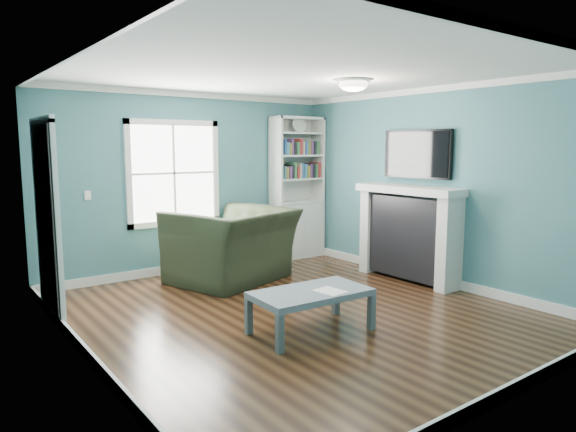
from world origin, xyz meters
TOP-DOWN VIEW (x-y plane):
  - floor at (0.00, 0.00)m, footprint 5.00×5.00m
  - room_walls at (0.00, 0.00)m, footprint 5.00×5.00m
  - trim at (0.00, 0.00)m, footprint 4.50×5.00m
  - window at (-0.30, 2.49)m, footprint 1.40×0.06m
  - bookshelf at (1.77, 2.30)m, footprint 0.90×0.35m
  - fireplace at (2.08, 0.20)m, footprint 0.44×1.58m
  - tv at (2.20, 0.20)m, footprint 0.06×1.10m
  - door at (-2.22, 1.40)m, footprint 0.12×0.98m
  - ceiling_fixture at (0.90, 0.10)m, footprint 0.38×0.38m
  - light_switch at (-1.50, 2.48)m, footprint 0.08×0.01m
  - recliner at (0.13, 1.60)m, footprint 1.74×1.40m
  - coffee_table at (-0.25, -0.55)m, footprint 1.19×0.69m
  - paper_sheet at (-0.12, -0.69)m, footprint 0.26×0.31m

SIDE VIEW (x-z plane):
  - floor at x=0.00m, z-range 0.00..0.00m
  - coffee_table at x=-0.25m, z-range 0.16..0.58m
  - paper_sheet at x=-0.12m, z-range 0.42..0.42m
  - fireplace at x=2.08m, z-range -0.01..1.29m
  - recliner at x=0.13m, z-range 0.00..1.32m
  - bookshelf at x=1.77m, z-range -0.23..2.08m
  - door at x=-2.22m, z-range -0.01..2.16m
  - light_switch at x=-1.50m, z-range 1.14..1.26m
  - trim at x=0.00m, z-range -0.06..2.54m
  - window at x=-0.30m, z-range 0.70..2.20m
  - room_walls at x=0.00m, z-range -0.92..4.08m
  - tv at x=2.20m, z-range 1.40..2.05m
  - ceiling_fixture at x=0.90m, z-range 2.47..2.63m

